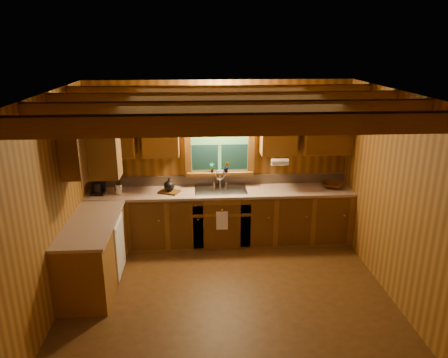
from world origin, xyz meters
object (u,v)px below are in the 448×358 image
Objects in this scene: sink at (221,193)px; wicker_basket at (332,185)px; cutting_board at (169,192)px; coffee_maker at (98,182)px.

sink is 2.42× the size of wicker_basket.
wicker_basket is (2.62, 0.06, 0.03)m from cutting_board.
wicker_basket is at bearing 0.21° from sink.
coffee_maker reaches higher than sink.
coffee_maker is 1.17× the size of cutting_board.
sink reaches higher than wicker_basket.
coffee_maker is 1.12m from cutting_board.
cutting_board is (-0.81, -0.05, 0.06)m from sink.
sink is at bearing -0.30° from coffee_maker.
coffee_maker is at bearing -179.94° from sink.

